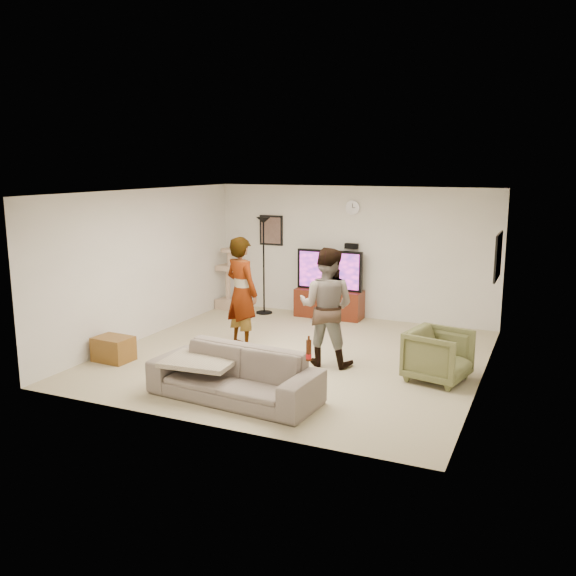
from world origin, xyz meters
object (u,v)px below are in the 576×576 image
at_px(floor_lamp, 264,266).
at_px(beer_bottle, 309,350).
at_px(armchair, 438,355).
at_px(person_left, 242,293).
at_px(side_table, 114,349).
at_px(tv_stand, 329,304).
at_px(sofa, 234,375).
at_px(cat_tree, 228,278).
at_px(person_right, 326,307).
at_px(tv, 330,270).

distance_m(floor_lamp, beer_bottle, 4.98).
bearing_deg(armchair, person_left, 97.01).
distance_m(person_left, side_table, 2.13).
height_order(floor_lamp, person_left, floor_lamp).
relative_size(tv_stand, sofa, 0.60).
xyz_separation_m(tv_stand, floor_lamp, (-1.29, -0.21, 0.68)).
bearing_deg(floor_lamp, beer_bottle, -57.78).
height_order(sofa, armchair, armchair).
height_order(cat_tree, armchair, cat_tree).
xyz_separation_m(floor_lamp, side_table, (-0.74, -3.61, -0.76)).
distance_m(floor_lamp, armchair, 4.64).
xyz_separation_m(tv_stand, person_right, (0.93, -2.67, 0.60)).
relative_size(cat_tree, side_table, 2.28).
relative_size(floor_lamp, armchair, 2.43).
xyz_separation_m(cat_tree, sofa, (2.51, -4.29, -0.31)).
bearing_deg(sofa, armchair, 42.79).
relative_size(tv_stand, cat_tree, 1.04).
xyz_separation_m(floor_lamp, beer_bottle, (2.66, -4.21, -0.19)).
height_order(person_left, beer_bottle, person_left).
relative_size(floor_lamp, sofa, 0.87).
height_order(tv_stand, tv, tv).
height_order(tv_stand, armchair, armchair).
bearing_deg(floor_lamp, person_left, -72.62).
relative_size(sofa, armchair, 2.78).
bearing_deg(side_table, floor_lamp, 78.36).
relative_size(tv_stand, floor_lamp, 0.68).
xyz_separation_m(beer_bottle, armchair, (1.21, 1.71, -0.40)).
bearing_deg(person_left, side_table, 66.95).
relative_size(sofa, beer_bottle, 8.68).
relative_size(cat_tree, armchair, 1.60).
height_order(floor_lamp, beer_bottle, floor_lamp).
xyz_separation_m(armchair, side_table, (-4.60, -1.10, -0.17)).
relative_size(sofa, side_table, 3.96).
bearing_deg(sofa, tv, 99.73).
distance_m(tv_stand, cat_tree, 2.17).
bearing_deg(person_right, sofa, 69.32).
bearing_deg(tv, side_table, -118.07).
distance_m(tv, person_right, 2.82).
relative_size(cat_tree, person_right, 0.72).
xyz_separation_m(tv, beer_bottle, (1.36, -4.42, -0.16)).
height_order(tv_stand, beer_bottle, beer_bottle).
xyz_separation_m(person_left, side_table, (-1.43, -1.42, -0.71)).
xyz_separation_m(tv, side_table, (-2.03, -3.81, -0.74)).
height_order(tv_stand, person_right, person_right).
xyz_separation_m(person_right, beer_bottle, (0.43, -1.76, -0.11)).
distance_m(cat_tree, side_table, 3.71).
relative_size(cat_tree, sofa, 0.58).
bearing_deg(person_right, person_left, -12.69).
bearing_deg(floor_lamp, tv, 9.13).
bearing_deg(person_left, tv, -81.92).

